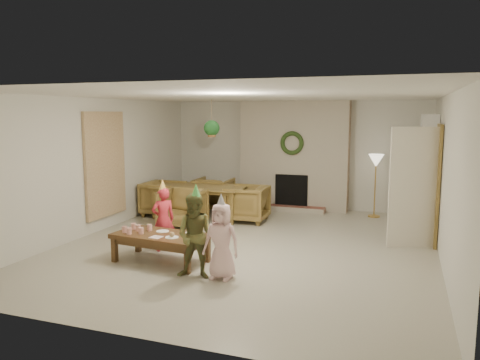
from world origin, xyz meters
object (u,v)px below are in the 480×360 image
at_px(dining_chair_near, 183,208).
at_px(dining_chair_far, 214,194).
at_px(dining_table, 199,202).
at_px(dining_chair_left, 164,198).
at_px(child_pink, 221,241).
at_px(coffee_table_top, 161,236).
at_px(child_plaid, 197,236).
at_px(child_red, 163,219).
at_px(dining_chair_right, 247,203).

relative_size(dining_chair_near, dining_chair_far, 1.00).
distance_m(dining_table, dining_chair_left, 0.85).
distance_m(dining_chair_left, child_pink, 4.21).
bearing_deg(dining_chair_near, coffee_table_top, -73.73).
bearing_deg(child_pink, coffee_table_top, 162.75).
relative_size(dining_chair_left, child_plaid, 0.71).
distance_m(dining_table, child_plaid, 3.70).
bearing_deg(dining_table, child_red, -81.01).
distance_m(dining_chair_near, dining_chair_right, 1.36).
height_order(dining_chair_near, dining_chair_far, same).
xyz_separation_m(dining_chair_right, child_plaid, (0.44, -3.41, 0.20)).
height_order(dining_chair_near, child_red, child_red).
distance_m(coffee_table_top, child_pink, 1.18).
relative_size(dining_chair_left, child_red, 0.80).
relative_size(coffee_table_top, child_red, 1.36).
xyz_separation_m(dining_chair_near, child_pink, (1.79, -2.44, 0.14)).
xyz_separation_m(dining_chair_near, dining_chair_left, (-0.87, 0.82, 0.00)).
xyz_separation_m(dining_chair_near, dining_chair_far, (-0.05, 1.70, 0.00)).
xyz_separation_m(dining_chair_right, child_pink, (0.76, -3.32, 0.14)).
distance_m(dining_chair_near, child_plaid, 2.94).
relative_size(dining_table, child_plaid, 1.67).
distance_m(dining_chair_right, coffee_table_top, 2.99).
height_order(child_red, child_pink, child_red).
bearing_deg(child_pink, child_plaid, -163.44).
bearing_deg(dining_chair_right, dining_chair_far, -128.66).
bearing_deg(dining_chair_left, dining_table, -90.00).
relative_size(dining_chair_far, coffee_table_top, 0.59).
bearing_deg(dining_chair_far, dining_table, 90.00).
bearing_deg(dining_table, dining_chair_near, -90.00).
xyz_separation_m(dining_chair_far, child_red, (0.48, -3.24, 0.14)).
bearing_deg(child_plaid, dining_chair_near, 111.53).
height_order(dining_chair_far, dining_chair_right, same).
bearing_deg(dining_chair_far, dining_chair_right, 141.34).
bearing_deg(child_pink, dining_chair_right, 103.01).
xyz_separation_m(dining_chair_near, coffee_table_top, (0.68, -2.09, 0.02)).
relative_size(dining_chair_far, dining_chair_right, 1.00).
bearing_deg(dining_table, dining_chair_far, 90.00).
bearing_deg(coffee_table_top, dining_chair_right, 88.49).
bearing_deg(child_plaid, coffee_table_top, 142.18).
height_order(dining_chair_near, child_pink, child_pink).
relative_size(dining_chair_right, child_plaid, 0.71).
bearing_deg(dining_chair_right, coffee_table_top, -8.60).
height_order(dining_table, child_pink, child_pink).
bearing_deg(child_plaid, dining_chair_right, 88.63).
bearing_deg(child_red, child_plaid, 92.67).
bearing_deg(child_pink, dining_chair_near, 126.51).
distance_m(dining_chair_far, dining_chair_left, 1.20).
bearing_deg(dining_chair_far, coffee_table_top, 99.18).
relative_size(dining_chair_near, child_red, 0.80).
xyz_separation_m(dining_table, coffee_table_top, (0.70, -2.93, 0.06)).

